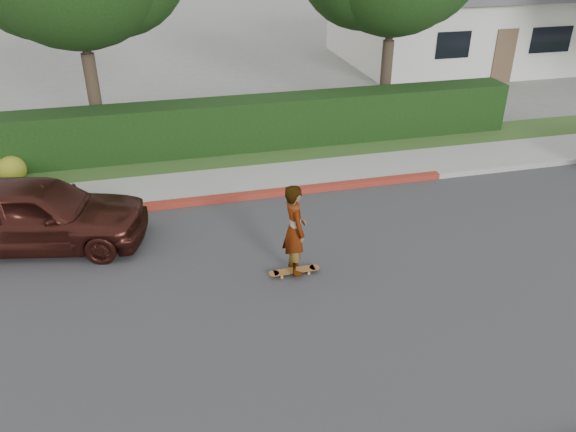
# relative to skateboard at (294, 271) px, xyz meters

# --- Properties ---
(ground) EXTENTS (120.00, 120.00, 0.00)m
(ground) POSITION_rel_skateboard_xyz_m (3.70, -0.73, -0.09)
(ground) COLOR slate
(ground) RESTS_ON ground
(road) EXTENTS (60.00, 8.00, 0.01)m
(road) POSITION_rel_skateboard_xyz_m (3.70, -0.73, -0.08)
(road) COLOR #2D2D30
(road) RESTS_ON ground
(curb_far) EXTENTS (60.00, 0.20, 0.15)m
(curb_far) POSITION_rel_skateboard_xyz_m (3.70, 3.37, -0.01)
(curb_far) COLOR #9E9E99
(curb_far) RESTS_ON ground
(curb_red_section) EXTENTS (12.00, 0.21, 0.15)m
(curb_red_section) POSITION_rel_skateboard_xyz_m (-1.30, 3.37, -0.01)
(curb_red_section) COLOR maroon
(curb_red_section) RESTS_ON ground
(sidewalk_far) EXTENTS (60.00, 1.60, 0.12)m
(sidewalk_far) POSITION_rel_skateboard_xyz_m (3.70, 4.27, -0.03)
(sidewalk_far) COLOR gray
(sidewalk_far) RESTS_ON ground
(planting_strip) EXTENTS (60.00, 1.60, 0.10)m
(planting_strip) POSITION_rel_skateboard_xyz_m (3.70, 5.87, -0.04)
(planting_strip) COLOR #2D4C1E
(planting_strip) RESTS_ON ground
(hedge) EXTENTS (15.00, 1.00, 1.50)m
(hedge) POSITION_rel_skateboard_xyz_m (0.70, 6.47, 0.66)
(hedge) COLOR black
(hedge) RESTS_ON ground
(house) EXTENTS (10.60, 8.60, 4.30)m
(house) POSITION_rel_skateboard_xyz_m (11.70, 15.27, 2.01)
(house) COLOR beige
(house) RESTS_ON ground
(skateboard) EXTENTS (0.99, 0.20, 0.09)m
(skateboard) POSITION_rel_skateboard_xyz_m (0.00, 0.00, 0.00)
(skateboard) COLOR orange
(skateboard) RESTS_ON ground
(skateboarder) EXTENTS (0.47, 0.67, 1.77)m
(skateboarder) POSITION_rel_skateboard_xyz_m (0.00, -0.00, 0.90)
(skateboarder) COLOR white
(skateboarder) RESTS_ON skateboard
(car_maroon) EXTENTS (4.54, 2.57, 1.46)m
(car_maroon) POSITION_rel_skateboard_xyz_m (-4.73, 2.31, 0.64)
(car_maroon) COLOR #3A1812
(car_maroon) RESTS_ON ground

